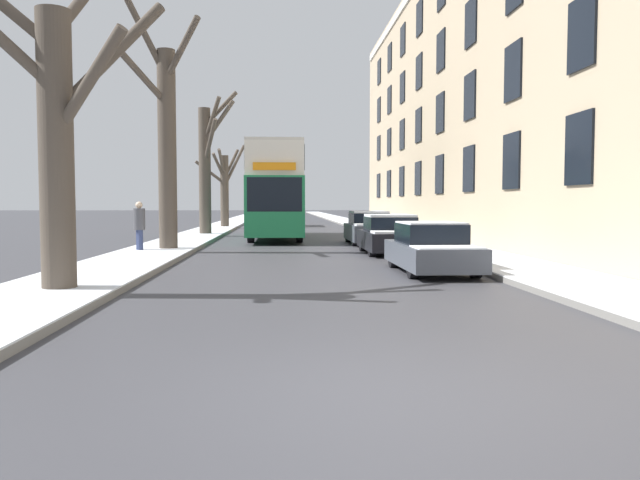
% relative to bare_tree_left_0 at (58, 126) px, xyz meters
% --- Properties ---
extents(ground_plane, '(320.00, 320.00, 0.00)m').
position_rel_bare_tree_left_0_xyz_m(ground_plane, '(5.12, -6.53, -3.23)').
color(ground_plane, '#38383D').
extents(sidewalk_left, '(2.52, 130.00, 0.16)m').
position_rel_bare_tree_left_0_xyz_m(sidewalk_left, '(-0.15, 46.47, -3.15)').
color(sidewalk_left, slate).
rests_on(sidewalk_left, ground).
extents(sidewalk_right, '(2.52, 130.00, 0.16)m').
position_rel_bare_tree_left_0_xyz_m(sidewalk_right, '(10.39, 46.47, -3.15)').
color(sidewalk_right, slate).
rests_on(sidewalk_right, ground).
extents(terrace_facade_right, '(9.10, 46.58, 14.19)m').
position_rel_bare_tree_left_0_xyz_m(terrace_facade_right, '(16.15, 16.66, 3.87)').
color(terrace_facade_right, tan).
rests_on(terrace_facade_right, ground).
extents(bare_tree_left_0, '(4.29, 2.95, 7.19)m').
position_rel_bare_tree_left_0_xyz_m(bare_tree_left_0, '(0.00, 0.00, 0.00)').
color(bare_tree_left_0, '#4C4238').
rests_on(bare_tree_left_0, ground).
extents(bare_tree_left_1, '(3.01, 2.08, 8.78)m').
position_rel_bare_tree_left_0_xyz_m(bare_tree_left_1, '(0.14, 10.42, 0.77)').
color(bare_tree_left_1, '#4C4238').
rests_on(bare_tree_left_1, ground).
extents(bare_tree_left_2, '(2.17, 1.83, 7.68)m').
position_rel_bare_tree_left_0_xyz_m(bare_tree_left_2, '(0.25, 21.60, 0.60)').
color(bare_tree_left_2, '#4C4238').
rests_on(bare_tree_left_2, ground).
extents(bare_tree_left_3, '(3.45, 2.73, 5.95)m').
position_rel_bare_tree_left_0_xyz_m(bare_tree_left_3, '(0.25, 32.17, -0.24)').
color(bare_tree_left_3, '#4C4238').
rests_on(bare_tree_left_3, ground).
extents(double_decker_bus, '(2.55, 11.79, 4.51)m').
position_rel_bare_tree_left_0_xyz_m(double_decker_bus, '(3.95, 19.52, -0.68)').
color(double_decker_bus, '#1E7A47').
rests_on(double_decker_bus, ground).
extents(parked_car_0, '(1.72, 4.21, 1.29)m').
position_rel_bare_tree_left_0_xyz_m(parked_car_0, '(8.04, 3.50, -2.63)').
color(parked_car_0, '#474C56').
rests_on(parked_car_0, ground).
extents(parked_car_1, '(1.87, 3.98, 1.38)m').
position_rel_bare_tree_left_0_xyz_m(parked_car_1, '(8.04, 9.45, -2.59)').
color(parked_car_1, black).
rests_on(parked_car_1, ground).
extents(parked_car_2, '(1.79, 4.31, 1.44)m').
position_rel_bare_tree_left_0_xyz_m(parked_car_2, '(8.04, 14.73, -2.56)').
color(parked_car_2, '#474C56').
rests_on(parked_car_2, ground).
extents(oncoming_van, '(2.01, 5.04, 2.37)m').
position_rel_bare_tree_left_0_xyz_m(oncoming_van, '(4.24, 36.72, -1.95)').
color(oncoming_van, '#9EA3AD').
rests_on(oncoming_van, ground).
extents(pedestrian_left_sidewalk, '(0.40, 0.40, 1.83)m').
position_rel_bare_tree_left_0_xyz_m(pedestrian_left_sidewalk, '(-0.68, 9.72, -2.23)').
color(pedestrian_left_sidewalk, navy).
rests_on(pedestrian_left_sidewalk, ground).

